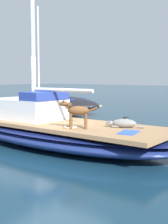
% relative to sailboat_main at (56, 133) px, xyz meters
% --- Properties ---
extents(ground_plane, '(120.00, 120.00, 0.00)m').
position_rel_sailboat_main_xyz_m(ground_plane, '(0.00, 0.00, -0.34)').
color(ground_plane, '#143347').
extents(sailboat_main, '(2.64, 7.28, 0.66)m').
position_rel_sailboat_main_xyz_m(sailboat_main, '(0.00, 0.00, 0.00)').
color(sailboat_main, navy).
rests_on(sailboat_main, ground).
extents(mast_main, '(0.14, 2.27, 6.51)m').
position_rel_sailboat_main_xyz_m(mast_main, '(-0.02, 0.74, 3.23)').
color(mast_main, silver).
rests_on(mast_main, sailboat_main).
extents(cabin_house, '(1.44, 2.24, 0.84)m').
position_rel_sailboat_main_xyz_m(cabin_house, '(-0.02, 1.12, 0.67)').
color(cabin_house, silver).
rests_on(cabin_house, sailboat_main).
extents(dog_grey, '(0.49, 0.90, 0.22)m').
position_rel_sailboat_main_xyz_m(dog_grey, '(0.32, -1.98, 0.43)').
color(dog_grey, gray).
rests_on(dog_grey, sailboat_main).
extents(dog_brown, '(0.63, 0.80, 0.70)m').
position_rel_sailboat_main_xyz_m(dog_brown, '(-0.52, -1.18, 0.75)').
color(dog_brown, brown).
rests_on(dog_brown, sailboat_main).
extents(deck_winch, '(0.16, 0.16, 0.21)m').
position_rel_sailboat_main_xyz_m(deck_winch, '(0.75, -1.81, 0.42)').
color(deck_winch, '#B7B7BC').
rests_on(deck_winch, sailboat_main).
extents(coiled_rope, '(0.32, 0.32, 0.04)m').
position_rel_sailboat_main_xyz_m(coiled_rope, '(-0.55, -1.00, 0.35)').
color(coiled_rope, beige).
rests_on(coiled_rope, sailboat_main).
extents(deck_towel, '(0.63, 0.47, 0.03)m').
position_rel_sailboat_main_xyz_m(deck_towel, '(-0.24, -2.49, 0.34)').
color(deck_towel, blue).
rests_on(deck_towel, sailboat_main).
extents(moored_boat_starboard_side, '(2.99, 6.47, 5.64)m').
position_rel_sailboat_main_xyz_m(moored_boat_starboard_side, '(5.46, 5.89, 0.19)').
color(moored_boat_starboard_side, black).
rests_on(moored_boat_starboard_side, ground).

